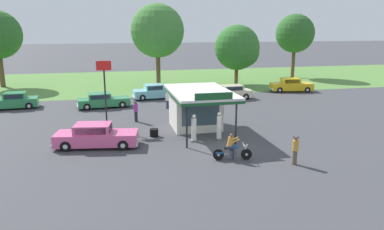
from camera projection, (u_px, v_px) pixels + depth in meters
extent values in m
plane|color=#424247|center=(216.00, 146.00, 23.54)|extent=(300.00, 300.00, 0.00)
cube|color=#56843D|center=(156.00, 81.00, 51.96)|extent=(120.00, 24.00, 0.01)
cube|color=silver|center=(195.00, 108.00, 27.67)|extent=(3.46, 3.47, 2.96)
cube|color=#384C56|center=(201.00, 113.00, 26.04)|extent=(2.77, 0.05, 1.90)
cube|color=silver|center=(200.00, 92.00, 25.85)|extent=(4.16, 7.03, 0.16)
cube|color=#195128|center=(200.00, 94.00, 25.89)|extent=(4.16, 7.03, 0.18)
cube|color=#195128|center=(214.00, 96.00, 22.47)|extent=(2.42, 0.08, 0.44)
cylinder|color=black|center=(236.00, 122.00, 23.62)|extent=(0.12, 0.12, 2.96)
cylinder|color=black|center=(187.00, 125.00, 22.92)|extent=(0.12, 0.12, 2.96)
cube|color=slate|center=(194.00, 140.00, 24.61)|extent=(0.44, 0.44, 0.10)
cylinder|color=silver|center=(194.00, 129.00, 24.42)|extent=(0.34, 0.34, 1.49)
cube|color=white|center=(194.00, 129.00, 24.23)|extent=(0.22, 0.02, 0.28)
sphere|color=white|center=(194.00, 116.00, 24.21)|extent=(0.26, 0.26, 0.26)
cube|color=slate|center=(219.00, 139.00, 24.99)|extent=(0.44, 0.44, 0.10)
cylinder|color=silver|center=(219.00, 127.00, 24.79)|extent=(0.34, 0.34, 1.55)
cube|color=white|center=(220.00, 127.00, 24.60)|extent=(0.22, 0.02, 0.28)
sphere|color=white|center=(219.00, 114.00, 24.58)|extent=(0.26, 0.26, 0.26)
cylinder|color=black|center=(246.00, 154.00, 21.17)|extent=(0.65, 0.21, 0.64)
cylinder|color=silver|center=(246.00, 154.00, 21.17)|extent=(0.18, 0.15, 0.16)
cylinder|color=black|center=(218.00, 155.00, 21.11)|extent=(0.65, 0.21, 0.64)
cylinder|color=silver|center=(218.00, 155.00, 21.11)|extent=(0.18, 0.15, 0.16)
ellipsoid|color=#1E4C8C|center=(234.00, 147.00, 21.03)|extent=(0.59, 0.34, 0.24)
cube|color=#59595E|center=(233.00, 153.00, 21.12)|extent=(0.48, 0.32, 0.36)
cube|color=black|center=(228.00, 148.00, 21.03)|extent=(0.52, 0.34, 0.10)
cylinder|color=silver|center=(245.00, 150.00, 21.10)|extent=(0.38, 0.14, 0.71)
cylinder|color=silver|center=(243.00, 143.00, 21.01)|extent=(0.16, 0.69, 0.04)
sphere|color=silver|center=(245.00, 146.00, 21.05)|extent=(0.16, 0.16, 0.16)
cube|color=#1E4C8C|center=(219.00, 153.00, 21.08)|extent=(0.47, 0.26, 0.12)
cylinder|color=silver|center=(226.00, 154.00, 21.27)|extent=(0.71, 0.21, 0.18)
cube|color=#2D3351|center=(230.00, 147.00, 21.02)|extent=(0.45, 0.41, 0.14)
cylinder|color=#2D3351|center=(232.00, 152.00, 21.28)|extent=(0.16, 0.25, 0.56)
cylinder|color=#2D3351|center=(233.00, 154.00, 20.97)|extent=(0.16, 0.25, 0.56)
cylinder|color=gold|center=(230.00, 142.00, 20.95)|extent=(0.46, 0.39, 0.60)
sphere|color=brown|center=(232.00, 135.00, 20.86)|extent=(0.22, 0.22, 0.22)
cylinder|color=gold|center=(234.00, 139.00, 21.13)|extent=(0.54, 0.19, 0.31)
cylinder|color=gold|center=(235.00, 141.00, 20.75)|extent=(0.54, 0.19, 0.31)
cube|color=#E55993|center=(97.00, 138.00, 23.38)|extent=(5.39, 2.61, 0.77)
cube|color=#E55993|center=(93.00, 128.00, 23.21)|extent=(2.46, 1.92, 0.56)
cube|color=#283847|center=(110.00, 128.00, 23.27)|extent=(0.26, 1.39, 0.45)
cube|color=#283847|center=(95.00, 125.00, 23.96)|extent=(1.88, 0.33, 0.43)
cube|color=#283847|center=(90.00, 132.00, 22.45)|extent=(1.88, 0.33, 0.43)
cube|color=silver|center=(138.00, 141.00, 23.60)|extent=(0.39, 1.71, 0.18)
cube|color=silver|center=(56.00, 143.00, 23.28)|extent=(0.39, 1.71, 0.18)
sphere|color=white|center=(139.00, 134.00, 24.08)|extent=(0.18, 0.18, 0.18)
sphere|color=white|center=(137.00, 140.00, 22.97)|extent=(0.18, 0.18, 0.18)
cylinder|color=black|center=(126.00, 137.00, 24.35)|extent=(0.68, 0.30, 0.66)
cylinder|color=silver|center=(126.00, 137.00, 24.35)|extent=(0.33, 0.26, 0.30)
cylinder|color=black|center=(123.00, 145.00, 22.72)|extent=(0.68, 0.30, 0.66)
cylinder|color=silver|center=(123.00, 145.00, 22.72)|extent=(0.33, 0.26, 0.30)
cylinder|color=black|center=(73.00, 138.00, 24.14)|extent=(0.68, 0.30, 0.66)
cylinder|color=silver|center=(73.00, 138.00, 24.14)|extent=(0.33, 0.26, 0.30)
cylinder|color=black|center=(66.00, 146.00, 22.51)|extent=(0.68, 0.30, 0.66)
cylinder|color=silver|center=(66.00, 146.00, 22.51)|extent=(0.33, 0.26, 0.30)
cube|color=#2D844C|center=(104.00, 102.00, 34.76)|extent=(4.93, 2.33, 0.71)
cube|color=#2D844C|center=(99.00, 96.00, 34.50)|extent=(2.19, 1.83, 0.51)
cube|color=#283847|center=(110.00, 95.00, 34.81)|extent=(0.19, 1.44, 0.41)
cube|color=#283847|center=(99.00, 94.00, 35.23)|extent=(1.72, 0.21, 0.39)
cube|color=#283847|center=(100.00, 97.00, 33.76)|extent=(1.72, 0.21, 0.39)
cube|color=silver|center=(129.00, 103.00, 35.56)|extent=(0.30, 1.76, 0.18)
cube|color=silver|center=(78.00, 106.00, 34.07)|extent=(0.30, 1.76, 0.18)
sphere|color=white|center=(128.00, 99.00, 36.05)|extent=(0.18, 0.18, 0.18)
sphere|color=white|center=(130.00, 101.00, 34.96)|extent=(0.18, 0.18, 0.18)
cylinder|color=black|center=(120.00, 101.00, 36.11)|extent=(0.68, 0.27, 0.66)
cylinder|color=silver|center=(120.00, 101.00, 36.11)|extent=(0.32, 0.25, 0.30)
cylinder|color=black|center=(122.00, 105.00, 34.51)|extent=(0.68, 0.27, 0.66)
cylinder|color=silver|center=(122.00, 105.00, 34.51)|extent=(0.32, 0.25, 0.30)
cylinder|color=black|center=(86.00, 103.00, 35.11)|extent=(0.68, 0.27, 0.66)
cylinder|color=silver|center=(86.00, 103.00, 35.11)|extent=(0.32, 0.25, 0.30)
cylinder|color=black|center=(87.00, 107.00, 33.51)|extent=(0.68, 0.27, 0.66)
cylinder|color=silver|center=(87.00, 107.00, 33.51)|extent=(0.32, 0.25, 0.30)
cube|color=beige|center=(228.00, 94.00, 38.68)|extent=(5.22, 1.95, 0.76)
cube|color=beige|center=(232.00, 88.00, 38.65)|extent=(2.17, 1.62, 0.53)
cube|color=#283847|center=(223.00, 88.00, 38.39)|extent=(0.09, 1.37, 0.43)
cube|color=#283847|center=(235.00, 89.00, 37.94)|extent=(1.80, 0.10, 0.41)
cube|color=#283847|center=(230.00, 87.00, 39.36)|extent=(1.80, 0.10, 0.41)
cube|color=silver|center=(204.00, 98.00, 38.08)|extent=(0.18, 1.67, 0.18)
cube|color=silver|center=(250.00, 95.00, 39.39)|extent=(0.18, 1.67, 0.18)
sphere|color=white|center=(205.00, 96.00, 37.48)|extent=(0.18, 0.18, 0.18)
sphere|color=white|center=(202.00, 94.00, 38.54)|extent=(0.18, 0.18, 0.18)
cylinder|color=black|center=(214.00, 98.00, 37.52)|extent=(0.67, 0.23, 0.66)
cylinder|color=silver|center=(214.00, 98.00, 37.52)|extent=(0.31, 0.23, 0.30)
cylinder|color=black|center=(209.00, 95.00, 39.06)|extent=(0.67, 0.23, 0.66)
cylinder|color=silver|center=(209.00, 95.00, 39.06)|extent=(0.31, 0.23, 0.30)
cylinder|color=black|center=(246.00, 97.00, 38.40)|extent=(0.67, 0.23, 0.66)
cylinder|color=silver|center=(246.00, 97.00, 38.40)|extent=(0.31, 0.23, 0.30)
cylinder|color=black|center=(240.00, 94.00, 39.94)|extent=(0.67, 0.23, 0.66)
cylinder|color=silver|center=(240.00, 94.00, 39.94)|extent=(0.31, 0.23, 0.30)
cube|color=#2D844C|center=(12.00, 103.00, 34.22)|extent=(4.76, 2.18, 0.79)
cube|color=#2D844C|center=(15.00, 95.00, 34.16)|extent=(2.01, 1.73, 0.55)
cube|color=#283847|center=(4.00, 96.00, 33.89)|extent=(0.16, 1.40, 0.44)
cube|color=#283847|center=(13.00, 97.00, 33.44)|extent=(1.60, 0.17, 0.41)
cube|color=#283847|center=(16.00, 94.00, 34.87)|extent=(1.60, 0.17, 0.41)
cube|color=silver|center=(39.00, 104.00, 34.97)|extent=(0.26, 1.71, 0.18)
cylinder|color=black|center=(29.00, 106.00, 33.96)|extent=(0.67, 0.26, 0.66)
cylinder|color=silver|center=(29.00, 106.00, 33.96)|extent=(0.31, 0.24, 0.30)
cylinder|color=black|center=(31.00, 102.00, 35.51)|extent=(0.67, 0.26, 0.66)
cylinder|color=silver|center=(31.00, 102.00, 35.51)|extent=(0.31, 0.24, 0.30)
cube|color=gold|center=(291.00, 86.00, 43.29)|extent=(5.06, 2.69, 0.83)
cube|color=gold|center=(290.00, 81.00, 43.12)|extent=(2.28, 1.99, 0.56)
cube|color=#283847|center=(299.00, 81.00, 43.17)|extent=(0.29, 1.46, 0.45)
cube|color=#283847|center=(288.00, 80.00, 43.91)|extent=(1.70, 0.32, 0.43)
cube|color=#283847|center=(293.00, 82.00, 42.32)|extent=(1.70, 0.32, 0.43)
cube|color=silver|center=(311.00, 89.00, 43.48)|extent=(0.43, 1.80, 0.18)
cube|color=silver|center=(271.00, 89.00, 43.24)|extent=(0.43, 1.80, 0.18)
sphere|color=white|center=(310.00, 85.00, 43.99)|extent=(0.18, 0.18, 0.18)
sphere|color=white|center=(313.00, 87.00, 42.81)|extent=(0.18, 0.18, 0.18)
cylinder|color=black|center=(302.00, 87.00, 44.30)|extent=(0.68, 0.31, 0.66)
cylinder|color=silver|center=(302.00, 87.00, 44.30)|extent=(0.33, 0.27, 0.30)
cylinder|color=black|center=(307.00, 90.00, 42.57)|extent=(0.68, 0.31, 0.66)
cylinder|color=silver|center=(307.00, 90.00, 42.57)|extent=(0.33, 0.27, 0.30)
cylinder|color=black|center=(276.00, 87.00, 44.14)|extent=(0.68, 0.31, 0.66)
cylinder|color=silver|center=(276.00, 87.00, 44.14)|extent=(0.33, 0.27, 0.30)
cylinder|color=black|center=(280.00, 90.00, 42.41)|extent=(0.68, 0.31, 0.66)
cylinder|color=silver|center=(280.00, 90.00, 42.41)|extent=(0.33, 0.27, 0.30)
cube|color=#7AC6D1|center=(156.00, 93.00, 39.06)|extent=(5.01, 2.34, 0.79)
cube|color=#7AC6D1|center=(154.00, 87.00, 38.83)|extent=(2.03, 1.84, 0.56)
cube|color=#283847|center=(162.00, 87.00, 39.11)|extent=(0.18, 1.48, 0.45)
cube|color=#283847|center=(152.00, 86.00, 39.59)|extent=(1.60, 0.18, 0.43)
cube|color=#283847|center=(155.00, 88.00, 38.07)|extent=(1.60, 0.18, 0.43)
cube|color=silver|center=(178.00, 94.00, 39.87)|extent=(0.29, 1.81, 0.18)
cube|color=silver|center=(133.00, 97.00, 38.39)|extent=(0.29, 1.81, 0.18)
sphere|color=white|center=(177.00, 91.00, 40.36)|extent=(0.18, 0.18, 0.18)
sphere|color=white|center=(180.00, 92.00, 39.24)|extent=(0.18, 0.18, 0.18)
cylinder|color=black|center=(169.00, 93.00, 40.44)|extent=(0.68, 0.26, 0.66)
cylinder|color=silver|center=(169.00, 93.00, 40.44)|extent=(0.32, 0.25, 0.30)
cylinder|color=black|center=(173.00, 96.00, 38.80)|extent=(0.68, 0.26, 0.66)
cylinder|color=silver|center=(173.00, 96.00, 38.80)|extent=(0.32, 0.25, 0.30)
cylinder|color=black|center=(140.00, 95.00, 39.45)|extent=(0.68, 0.26, 0.66)
cylinder|color=silver|center=(140.00, 95.00, 39.45)|extent=(0.32, 0.25, 0.30)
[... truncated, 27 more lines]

